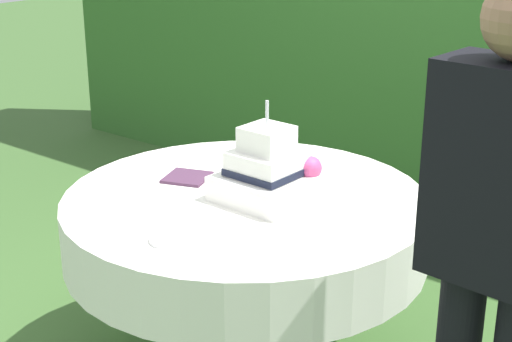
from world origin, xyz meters
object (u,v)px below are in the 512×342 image
(cake_table, at_px, (246,226))
(serving_plate_near, at_px, (317,155))
(wedding_cake, at_px, (268,173))
(napkin_stack, at_px, (187,177))
(standing_person, at_px, (498,250))
(serving_plate_far, at_px, (169,239))

(cake_table, height_order, serving_plate_near, serving_plate_near)
(wedding_cake, height_order, serving_plate_near, wedding_cake)
(napkin_stack, height_order, standing_person, standing_person)
(napkin_stack, bearing_deg, standing_person, -11.35)
(cake_table, xyz_separation_m, serving_plate_far, (0.05, -0.44, 0.12))
(wedding_cake, distance_m, serving_plate_far, 0.49)
(serving_plate_near, relative_size, standing_person, 0.08)
(wedding_cake, bearing_deg, serving_plate_near, 104.21)
(cake_table, distance_m, serving_plate_near, 0.55)
(serving_plate_near, distance_m, standing_person, 1.34)
(standing_person, bearing_deg, serving_plate_far, -169.46)
(cake_table, height_order, serving_plate_far, serving_plate_far)
(wedding_cake, distance_m, standing_person, 0.99)
(cake_table, bearing_deg, serving_plate_far, -83.27)
(cake_table, distance_m, wedding_cake, 0.23)
(wedding_cake, distance_m, serving_plate_near, 0.52)
(serving_plate_near, distance_m, serving_plate_far, 0.98)
(napkin_stack, bearing_deg, serving_plate_far, -52.64)
(cake_table, xyz_separation_m, napkin_stack, (-0.29, -0.00, 0.12))
(wedding_cake, xyz_separation_m, standing_person, (0.94, -0.30, 0.10))
(wedding_cake, relative_size, standing_person, 0.22)
(cake_table, relative_size, standing_person, 0.82)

